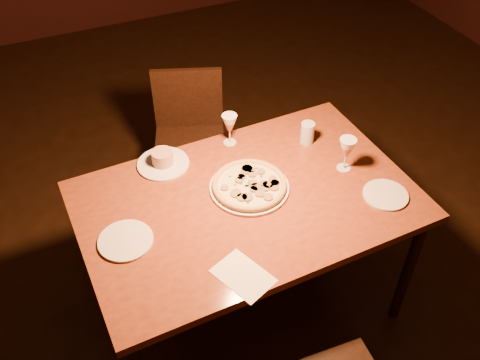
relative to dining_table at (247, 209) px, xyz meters
name	(u,v)px	position (x,y,z in m)	size (l,w,h in m)	color
floor	(268,313)	(0.08, -0.11, -0.70)	(7.00, 7.00, 0.00)	black
dining_table	(247,209)	(0.00, 0.00, 0.00)	(1.46, 0.97, 0.77)	brown
chair_far	(190,134)	(0.04, 0.90, -0.23)	(0.51, 0.51, 0.83)	black
pizza_plate	(249,185)	(0.03, 0.05, 0.09)	(0.35, 0.35, 0.04)	silver
ramekin_saucer	(163,161)	(-0.26, 0.36, 0.09)	(0.24, 0.24, 0.08)	silver
wine_glass_far	(230,129)	(0.08, 0.38, 0.15)	(0.07, 0.07, 0.16)	#C37251
wine_glass_right	(346,154)	(0.49, 0.00, 0.15)	(0.08, 0.08, 0.17)	#C37251
water_tumbler	(307,133)	(0.42, 0.24, 0.12)	(0.07, 0.07, 0.11)	silver
side_plate_left	(126,241)	(-0.54, -0.02, 0.07)	(0.22, 0.22, 0.01)	silver
side_plate_near	(386,195)	(0.55, -0.23, 0.07)	(0.20, 0.20, 0.01)	silver
menu_card	(243,276)	(-0.19, -0.37, 0.07)	(0.15, 0.22, 0.00)	white
pendant_light	(249,29)	(0.00, 0.00, 0.86)	(0.12, 0.12, 0.12)	#F38544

